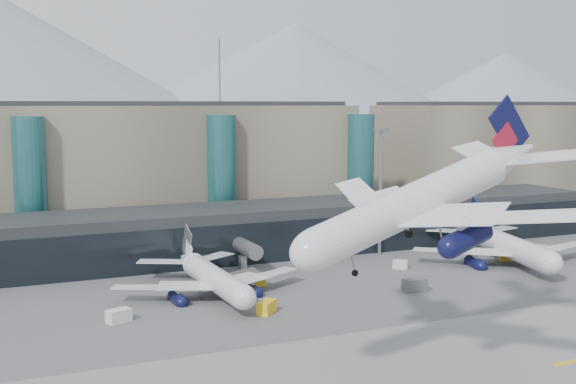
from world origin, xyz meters
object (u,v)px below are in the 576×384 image
(veh_e, at_px, (507,257))
(veh_h, at_px, (267,307))
(jet_parked_mid, at_px, (209,269))
(jet_parked_right, at_px, (502,237))
(veh_g, at_px, (400,264))
(veh_b, at_px, (257,280))
(lightmast_mid, at_px, (380,184))
(veh_c, at_px, (415,285))
(hero_jet, at_px, (434,186))
(veh_a, at_px, (119,316))

(veh_e, bearing_deg, veh_h, -148.42)
(jet_parked_mid, distance_m, jet_parked_right, 59.48)
(veh_h, bearing_deg, veh_g, -17.12)
(jet_parked_right, xyz_separation_m, veh_b, (-50.43, 1.50, -3.82))
(veh_b, relative_size, veh_h, 0.86)
(lightmast_mid, bearing_deg, veh_c, -109.71)
(hero_jet, distance_m, veh_b, 48.83)
(hero_jet, xyz_separation_m, veh_e, (47.50, 42.59, -20.51))
(veh_a, bearing_deg, jet_parked_right, -13.94)
(hero_jet, distance_m, jet_parked_mid, 47.73)
(veh_b, bearing_deg, hero_jet, -179.44)
(lightmast_mid, distance_m, veh_g, 19.16)
(veh_a, distance_m, veh_e, 77.75)
(veh_a, height_order, veh_b, veh_a)
(veh_b, bearing_deg, veh_a, 109.71)
(veh_e, relative_size, veh_h, 0.80)
(jet_parked_right, height_order, veh_h, jet_parked_right)
(veh_a, xyz_separation_m, veh_e, (77.09, 10.07, -0.16))
(jet_parked_right, distance_m, veh_c, 31.23)
(veh_c, xyz_separation_m, veh_h, (-26.79, -1.93, -0.13))
(hero_jet, relative_size, jet_parked_mid, 1.16)
(lightmast_mid, xyz_separation_m, hero_jet, (-27.87, -58.14, 6.86))
(lightmast_mid, relative_size, veh_a, 7.73)
(veh_c, height_order, veh_h, veh_c)
(hero_jet, relative_size, jet_parked_right, 1.00)
(jet_parked_mid, relative_size, veh_g, 12.40)
(lightmast_mid, height_order, jet_parked_mid, lightmast_mid)
(lightmast_mid, bearing_deg, jet_parked_right, -40.21)
(jet_parked_mid, bearing_deg, veh_h, -164.97)
(lightmast_mid, distance_m, veh_a, 64.35)
(lightmast_mid, height_order, veh_b, lightmast_mid)
(veh_c, bearing_deg, veh_g, 71.20)
(veh_a, xyz_separation_m, veh_b, (25.35, 11.63, -0.08))
(veh_a, height_order, veh_e, veh_a)
(hero_jet, bearing_deg, jet_parked_mid, 97.44)
(veh_a, relative_size, veh_b, 1.13)
(lightmast_mid, bearing_deg, jet_parked_mid, -159.17)
(hero_jet, xyz_separation_m, veh_g, (24.60, 45.09, -20.50))
(hero_jet, relative_size, veh_g, 14.38)
(lightmast_mid, distance_m, veh_e, 28.52)
(hero_jet, bearing_deg, veh_h, 97.75)
(hero_jet, height_order, jet_parked_mid, hero_jet)
(jet_parked_mid, height_order, veh_g, jet_parked_mid)
(veh_c, xyz_separation_m, veh_e, (29.68, 12.49, -0.30))
(jet_parked_right, xyz_separation_m, veh_e, (1.31, -0.06, -3.90))
(jet_parked_mid, height_order, veh_a, jet_parked_mid)
(hero_jet, bearing_deg, veh_c, 49.45)
(jet_parked_mid, bearing_deg, veh_a, 119.71)
(lightmast_mid, relative_size, veh_h, 7.50)
(veh_e, height_order, veh_h, veh_h)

